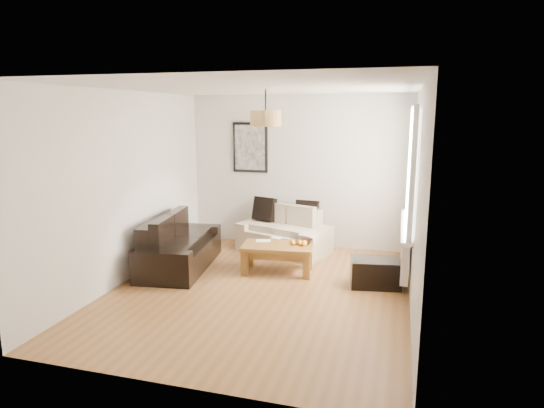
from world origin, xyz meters
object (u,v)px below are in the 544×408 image
(loveseat_cream, at_px, (284,230))
(ottoman, at_px, (375,273))
(coffee_table, at_px, (277,259))
(sofa_leather, at_px, (180,244))

(loveseat_cream, distance_m, ottoman, 1.98)
(ottoman, bearing_deg, coffee_table, 173.13)
(sofa_leather, height_order, coffee_table, sofa_leather)
(loveseat_cream, xyz_separation_m, coffee_table, (0.16, -1.02, -0.16))
(sofa_leather, relative_size, coffee_table, 1.68)
(sofa_leather, bearing_deg, loveseat_cream, -54.82)
(coffee_table, height_order, ottoman, coffee_table)
(loveseat_cream, distance_m, coffee_table, 1.05)
(loveseat_cream, bearing_deg, coffee_table, -61.68)
(loveseat_cream, bearing_deg, sofa_leather, -118.00)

